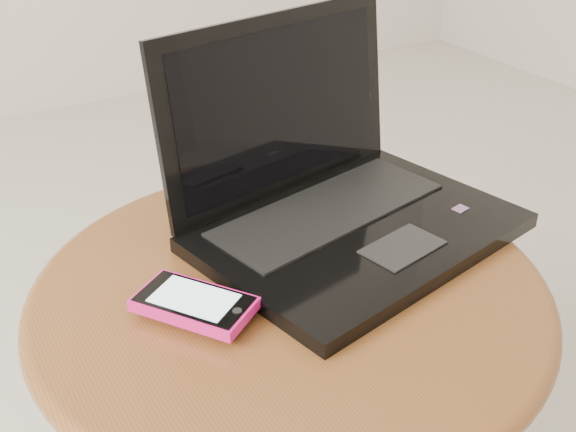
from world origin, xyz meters
TOP-DOWN VIEW (x-y plane):
  - table at (-0.01, -0.02)m, footprint 0.61×0.61m
  - laptop at (0.10, 0.06)m, footprint 0.45×0.38m
  - phone_black at (-0.13, -0.02)m, footprint 0.12×0.14m
  - phone_pink at (-0.14, -0.03)m, footprint 0.13×0.14m

SIDE VIEW (x-z plane):
  - table at x=-0.01m, z-range 0.14..0.63m
  - phone_black at x=-0.13m, z-range 0.49..0.50m
  - phone_pink at x=-0.14m, z-range 0.50..0.51m
  - laptop at x=0.10m, z-range 0.40..0.66m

